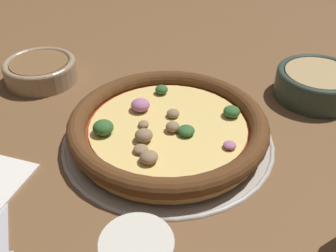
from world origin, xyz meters
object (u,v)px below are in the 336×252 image
Objects in this scene: fork at (3,234)px; pizza_tray at (168,138)px; pizza at (168,126)px; bowl_far at (40,70)px; bowl_near at (317,83)px.

pizza_tray is at bearing 114.06° from fork.
pizza reaches higher than bowl_far.
bowl_far is at bearing 168.49° from fork.
bowl_far is (-0.20, -0.23, -0.00)m from pizza.
pizza_tray is at bearing -67.80° from bowl_near.
fork is (0.17, -0.20, -0.00)m from pizza_tray.
pizza_tray is 0.29m from bowl_near.
bowl_near reaches higher than pizza.
pizza_tray is 2.24× the size of bowl_near.
pizza is 2.08× the size of bowl_near.
pizza is 1.82× the size of fork.
bowl_far is (-0.20, -0.23, 0.02)m from pizza_tray.
pizza is at bearing 114.10° from fork.
pizza is at bearing -67.81° from bowl_near.
bowl_far reaches higher than pizza_tray.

